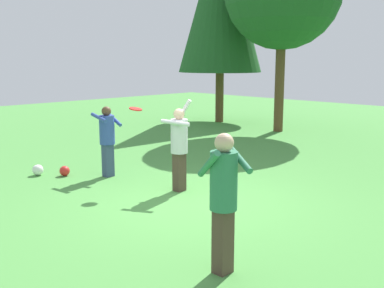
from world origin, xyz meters
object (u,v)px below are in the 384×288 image
at_px(person_catcher, 107,135).
at_px(ball_red, 65,171).
at_px(ball_blue, 228,182).
at_px(ball_white, 38,170).
at_px(person_bystander, 224,191).
at_px(frisbee, 136,109).
at_px(person_thrower, 179,142).

relative_size(person_catcher, ball_red, 6.86).
relative_size(ball_blue, ball_white, 0.83).
distance_m(ball_blue, ball_white, 4.42).
height_order(person_bystander, frisbee, person_bystander).
bearing_deg(person_thrower, person_bystander, 120.36).
height_order(person_thrower, person_bystander, person_thrower).
distance_m(person_catcher, ball_white, 1.83).
xyz_separation_m(person_bystander, ball_red, (-5.75, 1.09, -0.94)).
height_order(person_thrower, frisbee, person_thrower).
bearing_deg(person_thrower, person_catcher, -14.75).
relative_size(person_catcher, frisbee, 4.68).
distance_m(person_thrower, ball_white, 3.63).
bearing_deg(person_catcher, person_thrower, 12.54).
distance_m(person_bystander, ball_white, 6.34).
distance_m(person_bystander, ball_red, 5.93).
height_order(ball_blue, ball_red, ball_red).
distance_m(person_thrower, ball_red, 3.05).
bearing_deg(person_catcher, ball_blue, 28.96).
xyz_separation_m(ball_white, ball_red, (0.48, 0.41, -0.01)).
bearing_deg(person_bystander, ball_white, 17.70).
xyz_separation_m(ball_blue, ball_red, (-3.27, -1.94, 0.01)).
relative_size(person_bystander, ball_red, 7.63).
relative_size(person_catcher, ball_white, 6.34).
height_order(ball_white, ball_red, ball_white).
xyz_separation_m(frisbee, ball_blue, (1.41, 1.30, -1.53)).
xyz_separation_m(person_catcher, ball_blue, (2.53, 1.24, -0.84)).
xyz_separation_m(person_bystander, ball_blue, (-2.49, 3.03, -0.96)).
xyz_separation_m(person_thrower, ball_blue, (0.54, 0.90, -0.90)).
distance_m(person_thrower, person_catcher, 2.02).
relative_size(person_thrower, person_catcher, 1.16).
distance_m(person_catcher, ball_blue, 2.94).
xyz_separation_m(person_thrower, ball_red, (-2.73, -1.04, -0.89)).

